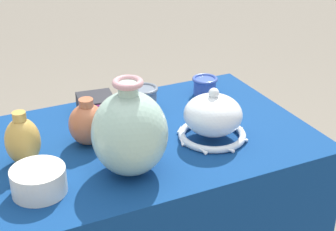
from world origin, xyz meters
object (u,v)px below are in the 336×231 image
at_px(vase_dome_bell, 213,119).
at_px(cup_wide_slate, 144,98).
at_px(jar_round_ochre, 23,141).
at_px(jar_round_terracotta, 88,124).
at_px(cup_wide_cobalt, 205,85).
at_px(mosaic_tile_box, 96,105).
at_px(vase_tall_bulbous, 130,133).
at_px(pot_squat_ivory, 39,181).

relative_size(vase_dome_bell, cup_wide_slate, 2.32).
distance_m(jar_round_ochre, jar_round_terracotta, 0.20).
height_order(vase_dome_bell, jar_round_terracotta, vase_dome_bell).
height_order(cup_wide_slate, cup_wide_cobalt, cup_wide_slate).
bearing_deg(jar_round_terracotta, jar_round_ochre, -169.49).
distance_m(vase_dome_bell, mosaic_tile_box, 0.42).
xyz_separation_m(vase_tall_bulbous, pot_squat_ivory, (-0.25, 0.01, -0.09)).
bearing_deg(cup_wide_slate, pot_squat_ivory, -142.39).
xyz_separation_m(jar_round_terracotta, pot_squat_ivory, (-0.20, -0.20, -0.03)).
xyz_separation_m(vase_tall_bulbous, mosaic_tile_box, (0.03, 0.39, -0.09)).
bearing_deg(mosaic_tile_box, jar_round_ochre, -135.08).
height_order(mosaic_tile_box, cup_wide_cobalt, cup_wide_cobalt).
distance_m(vase_tall_bulbous, cup_wide_slate, 0.41).
distance_m(cup_wide_slate, cup_wide_cobalt, 0.26).
distance_m(vase_dome_bell, pot_squat_ivory, 0.56).
xyz_separation_m(jar_round_ochre, cup_wide_cobalt, (0.70, 0.21, -0.04)).
bearing_deg(cup_wide_slate, jar_round_ochre, -157.86).
height_order(cup_wide_slate, jar_round_terracotta, jar_round_terracotta).
relative_size(vase_dome_bell, jar_round_terracotta, 1.52).
bearing_deg(vase_tall_bulbous, mosaic_tile_box, 85.96).
bearing_deg(mosaic_tile_box, cup_wide_slate, -8.36).
xyz_separation_m(jar_round_ochre, jar_round_terracotta, (0.20, 0.04, -0.01)).
height_order(vase_tall_bulbous, vase_dome_bell, vase_tall_bulbous).
distance_m(jar_round_ochre, cup_wide_slate, 0.49).
height_order(vase_tall_bulbous, jar_round_terracotta, vase_tall_bulbous).
bearing_deg(vase_dome_bell, cup_wide_cobalt, 65.10).
xyz_separation_m(vase_tall_bulbous, cup_wide_cobalt, (0.44, 0.38, -0.09)).
relative_size(jar_round_terracotta, pot_squat_ivory, 1.03).
bearing_deg(vase_tall_bulbous, cup_wide_slate, 61.61).
relative_size(mosaic_tile_box, pot_squat_ivory, 0.92).
bearing_deg(vase_dome_bell, vase_tall_bulbous, -166.73).
height_order(vase_tall_bulbous, cup_wide_slate, vase_tall_bulbous).
height_order(mosaic_tile_box, jar_round_terracotta, jar_round_terracotta).
distance_m(mosaic_tile_box, cup_wide_slate, 0.17).
height_order(cup_wide_cobalt, jar_round_terracotta, jar_round_terracotta).
xyz_separation_m(jar_round_ochre, cup_wide_slate, (0.45, 0.18, -0.03)).
distance_m(vase_tall_bulbous, jar_round_terracotta, 0.22).
bearing_deg(jar_round_terracotta, vase_tall_bulbous, -74.05).
bearing_deg(vase_dome_bell, pot_squat_ivory, -173.53).
bearing_deg(jar_round_ochre, cup_wide_cobalt, 16.47).
xyz_separation_m(mosaic_tile_box, pot_squat_ivory, (-0.28, -0.39, 0.00)).
xyz_separation_m(cup_wide_cobalt, pot_squat_ivory, (-0.70, -0.37, -0.00)).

